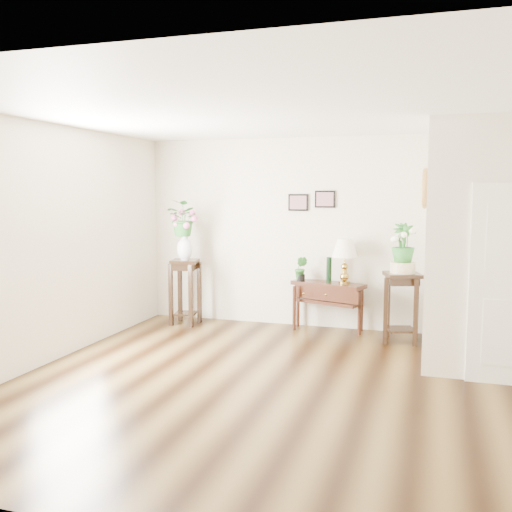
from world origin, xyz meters
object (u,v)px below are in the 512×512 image
at_px(table_lamp, 345,259).
at_px(plant_stand_b, 401,307).
at_px(console_table, 328,306).
at_px(plant_stand_a, 185,292).

bearing_deg(table_lamp, plant_stand_b, -21.00).
distance_m(console_table, table_lamp, 0.74).
xyz_separation_m(console_table, plant_stand_b, (1.05, -0.31, 0.11)).
relative_size(table_lamp, plant_stand_a, 0.65).
bearing_deg(console_table, table_lamp, 18.26).
height_order(plant_stand_a, plant_stand_b, plant_stand_a).
xyz_separation_m(table_lamp, plant_stand_a, (-2.37, -0.25, -0.56)).
height_order(table_lamp, plant_stand_b, table_lamp).
bearing_deg(plant_stand_a, plant_stand_b, -1.16).
bearing_deg(plant_stand_a, console_table, 6.66).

